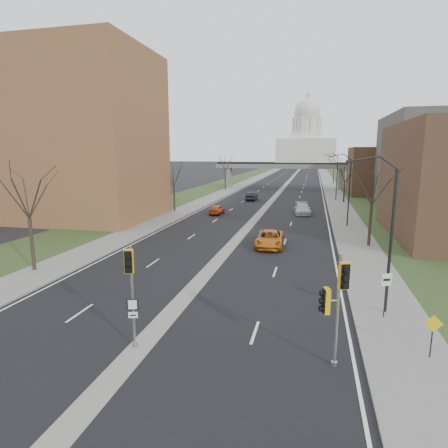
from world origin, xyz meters
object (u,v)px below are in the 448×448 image
at_px(signal_pole_median, 131,280).
at_px(car_right_mid, 302,209).
at_px(warning_sign, 433,330).
at_px(car_left_far, 252,196).
at_px(car_right_near, 270,239).
at_px(car_left_near, 217,209).
at_px(signal_pole_right, 336,296).
at_px(speed_limit_sign, 386,287).

distance_m(signal_pole_median, car_right_mid, 41.78).
distance_m(signal_pole_median, warning_sign, 13.38).
xyz_separation_m(car_left_far, car_right_near, (7.41, -34.85, -0.01)).
distance_m(car_left_far, car_right_mid, 17.43).
xyz_separation_m(signal_pole_median, warning_sign, (13.04, 2.26, -1.98)).
height_order(warning_sign, car_left_near, warning_sign).
height_order(signal_pole_right, car_left_far, signal_pole_right).
bearing_deg(speed_limit_sign, car_left_near, 100.29).
distance_m(speed_limit_sign, warning_sign, 4.10).
relative_size(signal_pole_median, car_right_near, 0.88).
bearing_deg(car_right_mid, car_left_near, -172.15).
xyz_separation_m(signal_pole_right, warning_sign, (4.23, 1.71, -1.84)).
xyz_separation_m(signal_pole_right, car_left_near, (-14.74, 37.73, -2.54)).
distance_m(speed_limit_sign, car_left_near, 36.72).
bearing_deg(car_right_near, warning_sign, -65.65).
height_order(speed_limit_sign, car_right_mid, speed_limit_sign).
bearing_deg(car_right_mid, signal_pole_right, -92.10).
distance_m(signal_pole_right, car_right_mid, 40.81).
height_order(signal_pole_median, car_left_near, signal_pole_median).
xyz_separation_m(car_left_near, car_right_mid, (12.26, 2.93, 0.08)).
xyz_separation_m(signal_pole_median, speed_limit_sign, (11.77, 6.13, -1.56)).
distance_m(car_left_near, car_right_mid, 12.61).
xyz_separation_m(car_left_near, car_right_near, (9.80, -17.55, 0.07)).
xyz_separation_m(signal_pole_median, car_right_mid, (6.33, 41.21, -2.60)).
distance_m(signal_pole_right, warning_sign, 4.92).
xyz_separation_m(signal_pole_median, signal_pole_right, (8.81, 0.55, -0.15)).
relative_size(warning_sign, car_right_near, 0.36).
relative_size(signal_pole_right, car_left_far, 1.05).
bearing_deg(signal_pole_median, car_right_near, 61.97).
bearing_deg(signal_pole_right, car_right_mid, 76.66).
xyz_separation_m(signal_pole_right, speed_limit_sign, (2.96, 5.59, -1.41)).
xyz_separation_m(speed_limit_sign, car_right_mid, (-5.45, 35.08, -1.04)).
relative_size(signal_pole_median, speed_limit_sign, 1.96).
height_order(warning_sign, car_left_far, warning_sign).
distance_m(signal_pole_median, signal_pole_right, 8.83).
distance_m(signal_pole_median, speed_limit_sign, 13.37).
distance_m(signal_pole_median, car_right_near, 21.25).
height_order(car_left_far, car_right_mid, car_right_mid).
bearing_deg(car_left_far, warning_sign, 108.10).
bearing_deg(car_left_near, warning_sign, 118.11).
relative_size(signal_pole_median, signal_pole_right, 0.98).
relative_size(signal_pole_median, car_left_far, 1.03).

